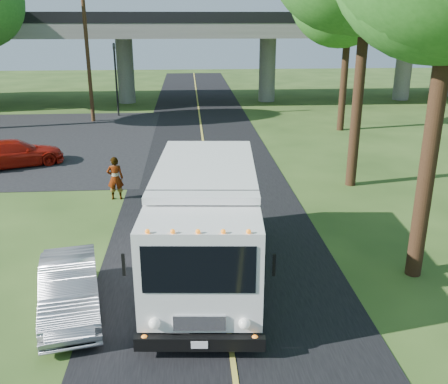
{
  "coord_description": "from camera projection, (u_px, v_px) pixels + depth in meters",
  "views": [
    {
      "loc": [
        -0.82,
        -11.3,
        6.98
      ],
      "look_at": [
        0.27,
        3.9,
        1.6
      ],
      "focal_mm": 40.0,
      "sensor_mm": 36.0,
      "label": 1
    }
  ],
  "objects": [
    {
      "name": "utility_pole",
      "position": [
        88.0,
        54.0,
        33.55
      ],
      "size": [
        1.6,
        0.26,
        9.0
      ],
      "color": "#472D19",
      "rests_on": "ground"
    },
    {
      "name": "red_sedan",
      "position": [
        16.0,
        153.0,
        24.42
      ],
      "size": [
        4.83,
        3.49,
        1.3
      ],
      "primitive_type": "imported",
      "rotation": [
        0.0,
        0.0,
        1.99
      ],
      "color": "#A9150A",
      "rests_on": "ground"
    },
    {
      "name": "silver_sedan",
      "position": [
        70.0,
        289.0,
        12.3
      ],
      "size": [
        2.13,
        4.07,
        1.28
      ],
      "primitive_type": "imported",
      "rotation": [
        0.0,
        0.0,
        0.21
      ],
      "color": "gray",
      "rests_on": "ground"
    },
    {
      "name": "road",
      "position": [
        208.0,
        181.0,
        22.41
      ],
      "size": [
        7.0,
        90.0,
        0.02
      ],
      "primitive_type": "cube",
      "color": "black",
      "rests_on": "ground"
    },
    {
      "name": "lane_line",
      "position": [
        208.0,
        180.0,
        22.41
      ],
      "size": [
        0.12,
        90.0,
        0.01
      ],
      "primitive_type": "cube",
      "color": "gold",
      "rests_on": "road"
    },
    {
      "name": "traffic_signal",
      "position": [
        116.0,
        72.0,
        36.0
      ],
      "size": [
        0.18,
        0.22,
        5.2
      ],
      "color": "black",
      "rests_on": "ground"
    },
    {
      "name": "parking_lot",
      "position": [
        15.0,
        142.0,
        29.2
      ],
      "size": [
        16.0,
        18.0,
        0.01
      ],
      "primitive_type": "cube",
      "color": "black",
      "rests_on": "ground"
    },
    {
      "name": "step_van",
      "position": [
        205.0,
        221.0,
        13.6
      ],
      "size": [
        3.28,
        7.63,
        3.13
      ],
      "rotation": [
        0.0,
        0.0,
        -0.07
      ],
      "color": "white",
      "rests_on": "ground"
    },
    {
      "name": "overpass",
      "position": [
        197.0,
        47.0,
        41.59
      ],
      "size": [
        54.0,
        10.0,
        7.3
      ],
      "color": "slate",
      "rests_on": "ground"
    },
    {
      "name": "pedestrian",
      "position": [
        115.0,
        178.0,
        19.9
      ],
      "size": [
        0.67,
        0.46,
        1.76
      ],
      "primitive_type": "imported",
      "rotation": [
        0.0,
        0.0,
        3.21
      ],
      "color": "gray",
      "rests_on": "ground"
    },
    {
      "name": "ground",
      "position": [
        224.0,
        300.0,
        13.01
      ],
      "size": [
        120.0,
        120.0,
        0.0
      ],
      "primitive_type": "plane",
      "color": "#2B4619",
      "rests_on": "ground"
    }
  ]
}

